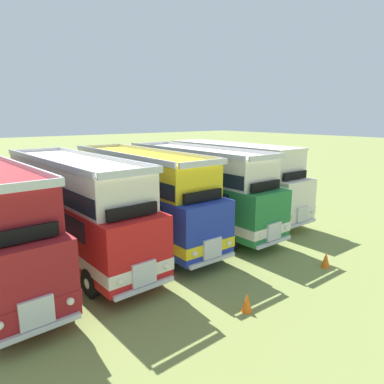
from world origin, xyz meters
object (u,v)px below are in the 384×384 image
at_px(bus_fifth_in_row, 232,176).
at_px(cone_mid_row, 326,260).
at_px(bus_second_in_row, 74,205).
at_px(cone_near_end, 247,303).
at_px(bus_fourth_in_row, 196,185).
at_px(bus_third_in_row, 140,193).

bearing_deg(bus_fifth_in_row, cone_mid_row, -108.77).
relative_size(bus_second_in_row, cone_near_end, 17.52).
bearing_deg(bus_fourth_in_row, bus_third_in_row, 176.51).
height_order(bus_third_in_row, cone_near_end, bus_third_in_row).
relative_size(bus_third_in_row, bus_fifth_in_row, 1.04).
xyz_separation_m(bus_third_in_row, cone_near_end, (-0.99, -8.30, -2.04)).
xyz_separation_m(bus_fourth_in_row, cone_mid_row, (0.61, -7.79, -2.03)).
bearing_deg(cone_near_end, bus_third_in_row, 83.20).
relative_size(bus_third_in_row, cone_mid_row, 16.38).
height_order(bus_third_in_row, bus_fifth_in_row, bus_third_in_row).
bearing_deg(bus_second_in_row, cone_near_end, -72.65).
distance_m(bus_second_in_row, cone_near_end, 8.65).
bearing_deg(bus_second_in_row, bus_fifth_in_row, 4.08).
bearing_deg(bus_fifth_in_row, bus_fourth_in_row, -168.87).
xyz_separation_m(bus_second_in_row, cone_near_end, (2.51, -8.03, -2.04)).
bearing_deg(cone_mid_row, bus_fifth_in_row, 71.23).
bearing_deg(bus_third_in_row, bus_second_in_row, -175.55).
height_order(bus_fifth_in_row, cone_near_end, bus_fifth_in_row).
distance_m(bus_second_in_row, bus_third_in_row, 3.51).
bearing_deg(bus_second_in_row, cone_mid_row, -45.50).
height_order(bus_second_in_row, bus_third_in_row, same).
distance_m(cone_near_end, cone_mid_row, 5.10).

